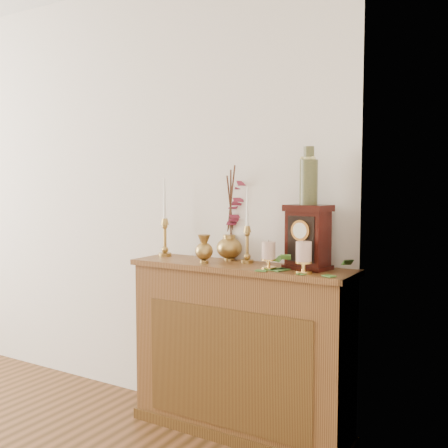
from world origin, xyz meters
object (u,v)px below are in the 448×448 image
Objects in this scene: candlestick_left at (165,231)px; mantel_clock at (308,238)px; ginger_jar at (235,217)px; bud_vase at (204,249)px; ceramic_vase at (309,179)px; candlestick_center at (247,238)px.

mantel_clock is (0.91, -0.01, 0.01)m from candlestick_left.
candlestick_left is at bearing -166.92° from ginger_jar.
ginger_jar is at bearing 71.91° from bud_vase.
ceramic_vase is (0.91, -0.01, 0.30)m from candlestick_left.
bud_vase is 0.68m from ceramic_vase.
ceramic_vase is (0.55, 0.10, 0.38)m from bud_vase.
ceramic_vase is at bearing -12.59° from ginger_jar.
candlestick_center is 2.66× the size of bud_vase.
ceramic_vase is at bearing -0.65° from candlestick_left.
candlestick_center is at bearing 1.66° from candlestick_left.
candlestick_center is 0.24m from bud_vase.
ginger_jar is at bearing 146.50° from candlestick_center.
candlestick_center is 1.42× the size of ceramic_vase.
candlestick_left is at bearing -171.48° from mantel_clock.
bud_vase is at bearing -160.29° from mantel_clock.
bud_vase is 0.48× the size of mantel_clock.
bud_vase is 0.29× the size of ginger_jar.
mantel_clock is at bearing -99.35° from ceramic_vase.
bud_vase is 0.57m from mantel_clock.
ceramic_vase is (0.49, -0.11, 0.21)m from ginger_jar.
candlestick_left is at bearing 179.35° from ceramic_vase.
candlestick_left is 0.86× the size of ginger_jar.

